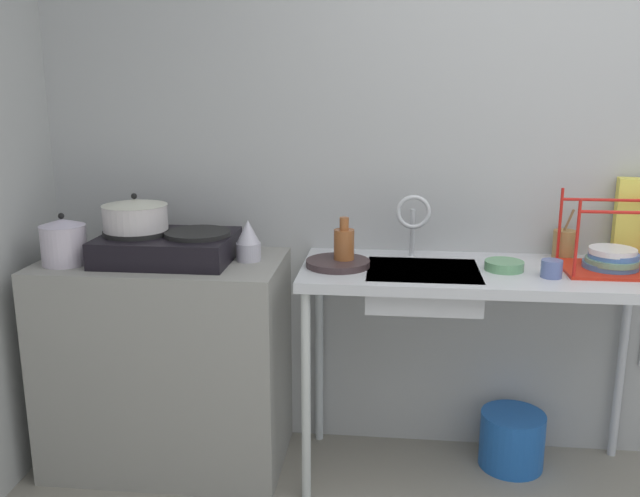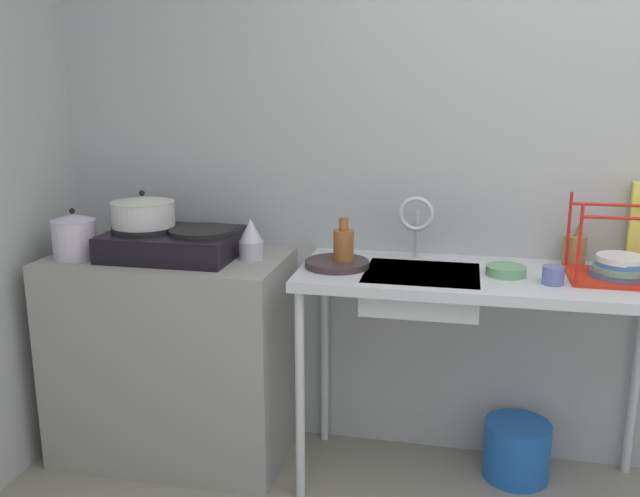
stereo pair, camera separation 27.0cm
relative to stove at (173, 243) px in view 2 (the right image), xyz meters
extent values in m
cube|color=#A7A9AB|center=(1.74, 0.32, 0.42)|extent=(5.47, 0.10, 2.77)
cube|color=gray|center=(-0.03, 0.00, -0.51)|extent=(0.99, 0.55, 0.90)
cube|color=silver|center=(1.25, 0.00, -0.08)|extent=(1.39, 0.55, 0.04)
cylinder|color=silver|center=(0.60, -0.23, -0.53)|extent=(0.04, 0.04, 0.86)
cylinder|color=silver|center=(0.60, 0.23, -0.53)|extent=(0.04, 0.04, 0.86)
cylinder|color=silver|center=(1.90, 0.23, -0.53)|extent=(0.04, 0.04, 0.86)
cube|color=black|center=(0.00, 0.00, -0.01)|extent=(0.53, 0.40, 0.11)
cylinder|color=black|center=(-0.13, 0.00, 0.06)|extent=(0.27, 0.27, 0.02)
cylinder|color=black|center=(0.13, 0.00, 0.06)|extent=(0.27, 0.27, 0.02)
cylinder|color=silver|center=(-0.13, 0.00, 0.12)|extent=(0.26, 0.26, 0.10)
cone|color=beige|center=(-0.13, 0.00, 0.18)|extent=(0.26, 0.26, 0.02)
sphere|color=black|center=(-0.13, 0.00, 0.20)|extent=(0.02, 0.02, 0.02)
cylinder|color=silver|center=(-0.39, -0.10, 0.02)|extent=(0.18, 0.18, 0.16)
cone|color=silver|center=(-0.39, -0.10, 0.11)|extent=(0.18, 0.18, 0.03)
sphere|color=black|center=(-0.39, -0.10, 0.14)|extent=(0.02, 0.02, 0.02)
cylinder|color=#BAB7C6|center=(0.33, 0.03, -0.02)|extent=(0.10, 0.10, 0.07)
cone|color=#BAB7C6|center=(0.33, 0.03, 0.06)|extent=(0.10, 0.10, 0.09)
cube|color=silver|center=(1.03, -0.04, -0.12)|extent=(0.43, 0.37, 0.13)
cylinder|color=silver|center=(0.99, 0.18, 0.04)|extent=(0.02, 0.02, 0.20)
torus|color=silver|center=(0.99, 0.12, 0.14)|extent=(0.14, 0.02, 0.14)
cylinder|color=#3A2C2E|center=(0.70, -0.02, -0.05)|extent=(0.25, 0.25, 0.03)
cylinder|color=red|center=(1.58, -0.11, 0.09)|extent=(0.01, 0.01, 0.30)
cylinder|color=red|center=(1.58, 0.15, 0.09)|extent=(0.01, 0.01, 0.30)
cylinder|color=red|center=(1.75, -0.11, 0.20)|extent=(0.34, 0.01, 0.01)
cylinder|color=red|center=(1.75, 0.15, 0.20)|extent=(0.34, 0.01, 0.01)
cube|color=red|center=(1.75, 0.02, -0.05)|extent=(0.36, 0.29, 0.01)
cylinder|color=teal|center=(1.75, 0.03, -0.04)|extent=(0.21, 0.21, 0.02)
cylinder|color=gray|center=(1.75, 0.02, -0.02)|extent=(0.20, 0.20, 0.02)
cylinder|color=#4B6FB4|center=(1.76, 0.03, 0.00)|extent=(0.19, 0.19, 0.02)
cylinder|color=white|center=(1.75, 0.02, 0.02)|extent=(0.18, 0.18, 0.02)
cylinder|color=#5868A3|center=(1.50, -0.09, -0.03)|extent=(0.08, 0.08, 0.07)
cylinder|color=#639E6D|center=(1.34, -0.01, -0.04)|extent=(0.15, 0.15, 0.04)
cylinder|color=#955329|center=(0.72, 0.00, 0.01)|extent=(0.08, 0.08, 0.15)
cylinder|color=#955329|center=(0.72, 0.00, 0.11)|extent=(0.04, 0.04, 0.05)
cylinder|color=olive|center=(1.61, 0.21, 0.00)|extent=(0.09, 0.09, 0.12)
cylinder|color=olive|center=(1.61, 0.21, 0.06)|extent=(0.06, 0.06, 0.17)
cylinder|color=blue|center=(1.44, 0.10, -0.84)|extent=(0.27, 0.27, 0.24)
camera|label=1|loc=(0.91, -2.61, 0.65)|focal=38.24mm
camera|label=2|loc=(1.17, -2.57, 0.65)|focal=38.24mm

